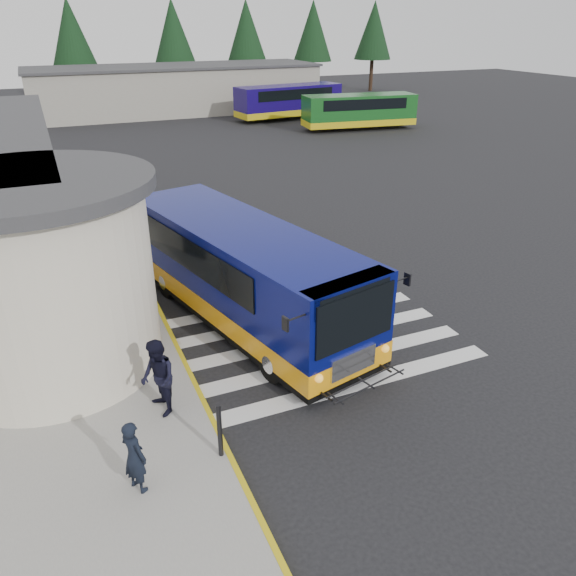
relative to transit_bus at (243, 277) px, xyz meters
name	(u,v)px	position (x,y,z in m)	size (l,w,h in m)	color
ground	(313,323)	(1.76, -1.06, -1.37)	(140.00, 140.00, 0.00)	black
curb_strip	(149,290)	(-2.29, 2.94, -1.29)	(0.12, 34.00, 0.16)	gold
crosswalk	(309,339)	(1.26, -1.86, -1.37)	(8.00, 5.35, 0.01)	silver
depot_building	(176,89)	(7.76, 40.94, 0.73)	(26.40, 8.40, 4.20)	gray
tree_line	(157,32)	(8.05, 48.94, 5.40)	(58.40, 4.40, 10.00)	black
transit_bus	(243,277)	(0.00, 0.00, 0.00)	(5.25, 10.48, 2.87)	#070D5B
pedestrian_a	(134,456)	(-4.12, -5.70, -0.46)	(0.56, 0.36, 1.52)	black
pedestrian_b	(158,378)	(-3.24, -3.61, -0.32)	(0.88, 0.68, 1.80)	black
bollard	(220,430)	(-2.44, -5.47, -0.61)	(0.10, 0.10, 1.23)	black
far_bus_a	(289,100)	(15.89, 33.19, 0.22)	(9.77, 3.82, 2.45)	#130650
far_bus_b	(359,110)	(18.97, 26.20, 0.13)	(9.19, 3.61, 2.31)	#15501B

